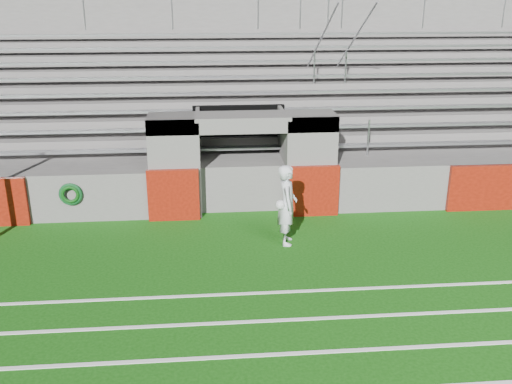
{
  "coord_description": "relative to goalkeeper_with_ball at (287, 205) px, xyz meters",
  "views": [
    {
      "loc": [
        -0.89,
        -10.75,
        5.57
      ],
      "look_at": [
        0.2,
        1.8,
        1.1
      ],
      "focal_mm": 40.0,
      "sensor_mm": 36.0,
      "label": 1
    }
  ],
  "objects": [
    {
      "name": "stadium_structure",
      "position": [
        -0.87,
        6.67,
        0.55
      ],
      "size": [
        26.0,
        8.48,
        5.42
      ],
      "color": "#575552",
      "rests_on": "ground"
    },
    {
      "name": "hose_coil",
      "position": [
        -5.21,
        1.64,
        -0.17
      ],
      "size": [
        0.59,
        0.15,
        0.59
      ],
      "color": "#0C401B",
      "rests_on": "ground"
    },
    {
      "name": "goalkeeper_with_ball",
      "position": [
        0.0,
        0.0,
        0.0
      ],
      "size": [
        0.54,
        0.73,
        1.89
      ],
      "color": "silver",
      "rests_on": "ground"
    },
    {
      "name": "ground",
      "position": [
        -0.87,
        -1.3,
        -0.95
      ],
      "size": [
        90.0,
        90.0,
        0.0
      ],
      "primitive_type": "plane",
      "color": "#11480C",
      "rests_on": "ground"
    }
  ]
}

